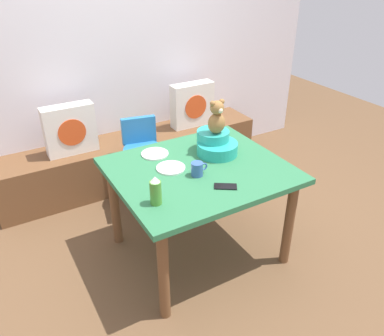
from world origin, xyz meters
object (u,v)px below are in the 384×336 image
Objects in this scene: pillow_floral_right at (192,105)px; coffee_mug at (197,169)px; dining_table at (199,180)px; infant_seat_teal at (216,144)px; book_stack at (138,133)px; pillow_floral_left at (70,130)px; dinner_plate_far at (155,154)px; teddy_bear at (217,118)px; cell_phone at (225,186)px; highchair at (143,152)px; ketchup_bottle at (156,191)px; dinner_plate_near at (171,168)px.

pillow_floral_right is 3.67× the size of coffee_mug.
infant_seat_teal is at bearing 31.53° from dining_table.
pillow_floral_right is at bearing -2.00° from book_stack.
pillow_floral_left is 2.20× the size of dinner_plate_far.
teddy_bear reaches higher than infant_seat_teal.
pillow_floral_right is 1.19m from infant_seat_teal.
dining_table is at bearing -65.17° from pillow_floral_left.
highchair is at bearing 38.09° from cell_phone.
dining_table is at bearing 28.46° from ketchup_bottle.
dining_table is 0.22m from dinner_plate_near.
coffee_mug is (-0.29, -0.22, -0.02)m from infant_seat_teal.
cell_phone is (0.02, -0.30, 0.11)m from dining_table.
infant_seat_teal is at bearing 37.13° from coffee_mug.
ketchup_bottle is 1.28× the size of cell_phone.
dining_table is 0.18m from coffee_mug.
coffee_mug reaches higher than dining_table.
pillow_floral_left is 0.66m from book_stack.
coffee_mug is at bearing -142.94° from teddy_bear.
dinner_plate_near is (-0.24, -1.17, 0.25)m from book_stack.
pillow_floral_left is 3.67× the size of coffee_mug.
dinner_plate_near is (-0.40, -0.05, -0.27)m from teddy_bear.
ketchup_bottle is (-0.37, -1.06, 0.31)m from highchair.
teddy_bear reaches higher than book_stack.
dinner_plate_near and dinner_plate_far have the same top height.
infant_seat_teal reaches higher than dinner_plate_near.
dining_table is at bearing 36.70° from cell_phone.
teddy_bear is at bearing -111.68° from pillow_floral_right.
dinner_plate_far is (-0.40, 0.20, -0.07)m from infant_seat_teal.
pillow_floral_left is 2.20× the size of dinner_plate_near.
pillow_floral_left reaches higher than coffee_mug.
infant_seat_teal is at bearing -66.56° from highchair.
book_stack is 1.62m from ketchup_bottle.
pillow_floral_right is at bearing 29.45° from highchair.
highchair is 3.95× the size of dinner_plate_far.
highchair reaches higher than dinner_plate_far.
dining_table is at bearing -61.72° from dinner_plate_far.
teddy_bear is 1.35× the size of ketchup_bottle.
cell_phone is (-0.65, -1.54, 0.06)m from pillow_floral_right.
pillow_floral_left is 0.67m from highchair.
pillow_floral_left is 1.00× the size of pillow_floral_right.
ketchup_bottle is at bearing -150.52° from teddy_bear.
book_stack is at bearing 71.39° from ketchup_bottle.
dinner_plate_near is (-0.40, -0.05, -0.07)m from infant_seat_teal.
dinner_plate_far is (-0.24, -0.93, 0.25)m from book_stack.
cell_phone is (0.20, -0.63, -0.00)m from dinner_plate_far.
teddy_bear is (0.22, 0.14, 0.38)m from dining_table.
pillow_floral_left is 2.38× the size of ketchup_bottle.
cell_phone is (0.46, -0.06, -0.08)m from ketchup_bottle.
dinner_plate_far is (-0.12, 0.41, -0.04)m from coffee_mug.
highchair is 0.80m from infant_seat_teal.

